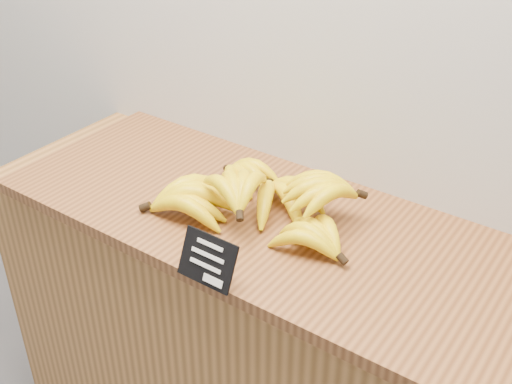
% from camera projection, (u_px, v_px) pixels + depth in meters
% --- Properties ---
extents(counter, '(1.52, 0.50, 0.90)m').
position_uv_depth(counter, '(267.00, 362.00, 1.74)').
color(counter, '#A97136').
rests_on(counter, ground).
extents(counter_top, '(1.32, 0.54, 0.03)m').
position_uv_depth(counter_top, '(268.00, 221.00, 1.50)').
color(counter_top, brown).
rests_on(counter_top, counter).
extents(chalkboard_sign, '(0.13, 0.05, 0.10)m').
position_uv_depth(chalkboard_sign, '(207.00, 260.00, 1.27)').
color(chalkboard_sign, black).
rests_on(chalkboard_sign, counter_top).
extents(banana_pile, '(0.51, 0.35, 0.12)m').
position_uv_depth(banana_pile, '(262.00, 198.00, 1.47)').
color(banana_pile, yellow).
rests_on(banana_pile, counter_top).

